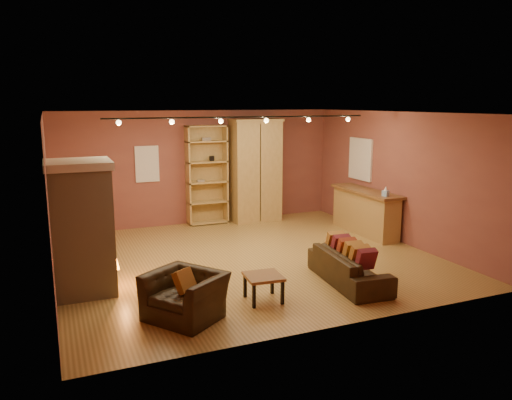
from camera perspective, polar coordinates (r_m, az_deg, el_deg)
name	(u,v)px	position (r m, az deg, el deg)	size (l,w,h in m)	color
floor	(248,258)	(9.79, -0.88, -6.70)	(7.00, 7.00, 0.00)	olive
ceiling	(248,113)	(9.32, -0.93, 9.92)	(7.00, 7.00, 0.00)	brown
back_wall	(200,167)	(12.50, -6.46, 3.72)	(7.00, 0.02, 2.80)	brown
left_wall	(49,202)	(8.80, -22.59, -0.19)	(0.02, 6.50, 2.80)	brown
right_wall	(398,177)	(11.21, 15.96, 2.52)	(0.02, 6.50, 2.80)	brown
fireplace	(83,228)	(8.29, -19.21, -3.01)	(1.01, 0.98, 2.12)	#C3AF87
back_window	(147,164)	(12.16, -12.35, 4.04)	(0.56, 0.04, 0.86)	white
bookcase	(206,174)	(12.43, -5.72, 2.97)	(1.00, 0.39, 2.45)	tan
armoire	(255,170)	(12.65, -0.08, 3.42)	(1.27, 0.72, 2.59)	tan
bar_counter	(365,211)	(11.77, 12.36, -1.28)	(0.58, 2.13, 1.02)	tan
tissue_box	(386,192)	(11.01, 14.60, 0.89)	(0.14, 0.14, 0.21)	#8DB7E2
right_window	(360,159)	(12.28, 11.85, 4.60)	(0.05, 0.90, 1.00)	white
loveseat	(349,261)	(8.56, 10.58, -6.87)	(0.71, 1.88, 0.76)	black
armchair	(185,288)	(7.14, -8.14, -9.94)	(1.12, 1.20, 0.88)	black
coffee_table	(263,279)	(7.69, 0.86, -8.99)	(0.58, 0.58, 0.41)	brown
track_rail	(244,119)	(9.51, -1.38, 9.26)	(5.20, 0.09, 0.13)	black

